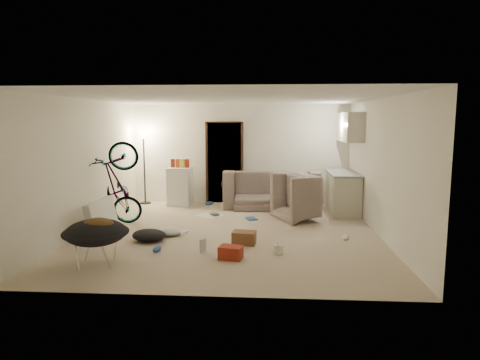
# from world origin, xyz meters

# --- Properties ---
(floor) EXTENTS (5.50, 6.00, 0.02)m
(floor) POSITION_xyz_m (0.00, 0.00, -0.01)
(floor) COLOR #C6B398
(floor) RESTS_ON ground
(ceiling) EXTENTS (5.50, 6.00, 0.02)m
(ceiling) POSITION_xyz_m (0.00, 0.00, 2.51)
(ceiling) COLOR white
(ceiling) RESTS_ON wall_back
(wall_back) EXTENTS (5.50, 0.02, 2.50)m
(wall_back) POSITION_xyz_m (0.00, 3.01, 1.25)
(wall_back) COLOR white
(wall_back) RESTS_ON floor
(wall_front) EXTENTS (5.50, 0.02, 2.50)m
(wall_front) POSITION_xyz_m (0.00, -3.01, 1.25)
(wall_front) COLOR white
(wall_front) RESTS_ON floor
(wall_left) EXTENTS (0.02, 6.00, 2.50)m
(wall_left) POSITION_xyz_m (-2.76, 0.00, 1.25)
(wall_left) COLOR white
(wall_left) RESTS_ON floor
(wall_right) EXTENTS (0.02, 6.00, 2.50)m
(wall_right) POSITION_xyz_m (2.76, 0.00, 1.25)
(wall_right) COLOR white
(wall_right) RESTS_ON floor
(doorway) EXTENTS (0.85, 0.10, 2.04)m
(doorway) POSITION_xyz_m (-0.40, 2.97, 1.02)
(doorway) COLOR black
(doorway) RESTS_ON floor
(door_trim) EXTENTS (0.97, 0.04, 2.10)m
(door_trim) POSITION_xyz_m (-0.40, 2.94, 1.02)
(door_trim) COLOR #362012
(door_trim) RESTS_ON floor
(floor_lamp) EXTENTS (0.28, 0.28, 1.81)m
(floor_lamp) POSITION_xyz_m (-2.40, 2.65, 1.31)
(floor_lamp) COLOR black
(floor_lamp) RESTS_ON floor
(kitchen_counter) EXTENTS (0.60, 1.50, 0.88)m
(kitchen_counter) POSITION_xyz_m (2.43, 2.00, 0.44)
(kitchen_counter) COLOR beige
(kitchen_counter) RESTS_ON floor
(counter_top) EXTENTS (0.64, 1.54, 0.04)m
(counter_top) POSITION_xyz_m (2.43, 2.00, 0.90)
(counter_top) COLOR gray
(counter_top) RESTS_ON kitchen_counter
(kitchen_uppers) EXTENTS (0.38, 1.40, 0.65)m
(kitchen_uppers) POSITION_xyz_m (2.56, 2.00, 1.95)
(kitchen_uppers) COLOR beige
(kitchen_uppers) RESTS_ON wall_right
(sofa) EXTENTS (2.34, 0.99, 0.67)m
(sofa) POSITION_xyz_m (0.79, 2.45, 0.34)
(sofa) COLOR #383F37
(sofa) RESTS_ON floor
(armchair) EXTENTS (1.32, 1.39, 0.71)m
(armchair) POSITION_xyz_m (1.63, 1.30, 0.36)
(armchair) COLOR #383F37
(armchair) RESTS_ON floor
(bicycle) EXTENTS (1.81, 0.98, 0.99)m
(bicycle) POSITION_xyz_m (-2.30, 0.42, 0.45)
(bicycle) COLOR black
(bicycle) RESTS_ON floor
(book_asset) EXTENTS (0.27, 0.25, 0.02)m
(book_asset) POSITION_xyz_m (-0.36, -1.36, 0.01)
(book_asset) COLOR maroon
(book_asset) RESTS_ON floor
(mini_fridge) EXTENTS (0.59, 0.59, 0.94)m
(mini_fridge) POSITION_xyz_m (-1.48, 2.55, 0.47)
(mini_fridge) COLOR white
(mini_fridge) RESTS_ON floor
(snack_box_0) EXTENTS (0.11, 0.08, 0.30)m
(snack_box_0) POSITION_xyz_m (-1.65, 2.55, 1.00)
(snack_box_0) COLOR maroon
(snack_box_0) RESTS_ON mini_fridge
(snack_box_1) EXTENTS (0.11, 0.08, 0.30)m
(snack_box_1) POSITION_xyz_m (-1.53, 2.55, 1.00)
(snack_box_1) COLOR #B74316
(snack_box_1) RESTS_ON mini_fridge
(snack_box_2) EXTENTS (0.11, 0.08, 0.30)m
(snack_box_2) POSITION_xyz_m (-1.41, 2.55, 1.00)
(snack_box_2) COLOR yellow
(snack_box_2) RESTS_ON mini_fridge
(snack_box_3) EXTENTS (0.10, 0.07, 0.30)m
(snack_box_3) POSITION_xyz_m (-1.29, 2.55, 1.00)
(snack_box_3) COLOR maroon
(snack_box_3) RESTS_ON mini_fridge
(saucer_chair) EXTENTS (0.95, 0.95, 0.67)m
(saucer_chair) POSITION_xyz_m (-1.78, -1.98, 0.40)
(saucer_chair) COLOR silver
(saucer_chair) RESTS_ON floor
(hoodie) EXTENTS (0.48, 0.40, 0.22)m
(hoodie) POSITION_xyz_m (-1.73, -2.01, 0.60)
(hoodie) COLOR #4F351B
(hoodie) RESTS_ON saucer_chair
(sofa_drape) EXTENTS (0.62, 0.54, 0.28)m
(sofa_drape) POSITION_xyz_m (-0.16, 2.45, 0.54)
(sofa_drape) COLOR black
(sofa_drape) RESTS_ON sofa
(tv_box) EXTENTS (0.29, 1.02, 0.68)m
(tv_box) POSITION_xyz_m (-2.30, -0.44, 0.34)
(tv_box) COLOR silver
(tv_box) RESTS_ON floor
(drink_case_a) EXTENTS (0.42, 0.32, 0.22)m
(drink_case_a) POSITION_xyz_m (0.31, -0.79, 0.11)
(drink_case_a) COLOR brown
(drink_case_a) RESTS_ON floor
(drink_case_b) EXTENTS (0.39, 0.32, 0.20)m
(drink_case_b) POSITION_xyz_m (0.15, -1.58, 0.10)
(drink_case_b) COLOR maroon
(drink_case_b) RESTS_ON floor
(juicer) EXTENTS (0.15, 0.15, 0.21)m
(juicer) POSITION_xyz_m (0.89, -1.28, 0.09)
(juicer) COLOR beige
(juicer) RESTS_ON floor
(newspaper) EXTENTS (0.70, 0.67, 0.01)m
(newspaper) POSITION_xyz_m (-0.60, 1.35, 0.00)
(newspaper) COLOR silver
(newspaper) RESTS_ON floor
(book_blue) EXTENTS (0.28, 0.32, 0.03)m
(book_blue) POSITION_xyz_m (0.36, 1.07, 0.01)
(book_blue) COLOR #2F5CAA
(book_blue) RESTS_ON floor
(book_white) EXTENTS (0.28, 0.31, 0.02)m
(book_white) POSITION_xyz_m (-0.93, -0.13, 0.01)
(book_white) COLOR silver
(book_white) RESTS_ON floor
(shoe_0) EXTENTS (0.26, 0.21, 0.09)m
(shoe_0) POSITION_xyz_m (-0.74, 2.55, 0.05)
(shoe_0) COLOR #2F5CAA
(shoe_0) RESTS_ON floor
(shoe_1) EXTENTS (0.28, 0.19, 0.10)m
(shoe_1) POSITION_xyz_m (-0.46, 1.34, 0.05)
(shoe_1) COLOR slate
(shoe_1) RESTS_ON floor
(shoe_2) EXTENTS (0.15, 0.26, 0.09)m
(shoe_2) POSITION_xyz_m (-1.07, -1.30, 0.05)
(shoe_2) COLOR #2F5CAA
(shoe_2) RESTS_ON floor
(shoe_3) EXTENTS (0.30, 0.16, 0.11)m
(shoe_3) POSITION_xyz_m (-1.45, -0.78, 0.05)
(shoe_3) COLOR slate
(shoe_3) RESTS_ON floor
(shoe_4) EXTENTS (0.18, 0.27, 0.09)m
(shoe_4) POSITION_xyz_m (2.10, -0.40, 0.05)
(shoe_4) COLOR white
(shoe_4) RESTS_ON floor
(clothes_lump_a) EXTENTS (0.76, 0.71, 0.20)m
(clothes_lump_a) POSITION_xyz_m (-1.37, -0.68, 0.10)
(clothes_lump_a) COLOR black
(clothes_lump_a) RESTS_ON floor
(clothes_lump_c) EXTENTS (0.56, 0.53, 0.14)m
(clothes_lump_c) POSITION_xyz_m (-1.10, -0.29, 0.07)
(clothes_lump_c) COLOR silver
(clothes_lump_c) RESTS_ON floor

